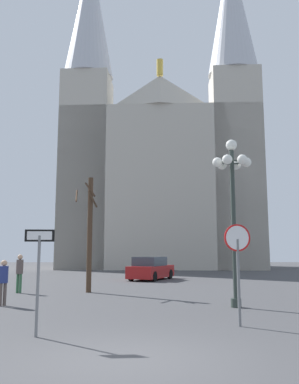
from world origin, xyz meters
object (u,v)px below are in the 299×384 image
(cathedral, at_px, (161,164))
(one_way_arrow_sign, at_px, (38,266))
(bare_tree, at_px, (89,231))
(pedestrian_walking, at_px, (20,269))
(parked_car_near_red, at_px, (151,269))
(pedestrian_standing, at_px, (3,278))
(street_lamp, at_px, (233,187))
(stop_sign, at_px, (238,255))

(cathedral, xyz_separation_m, one_way_arrow_sign, (-4.57, -35.85, -10.22))
(bare_tree, xyz_separation_m, pedestrian_walking, (-3.16, -0.23, -1.78))
(one_way_arrow_sign, xyz_separation_m, parked_car_near_red, (2.99, 17.87, -0.87))
(bare_tree, xyz_separation_m, pedestrian_standing, (-2.43, -4.56, -1.88))
(street_lamp, bearing_deg, one_way_arrow_sign, -140.33)
(cathedral, xyz_separation_m, pedestrian_walking, (-7.84, -26.32, -10.72))
(cathedral, bearing_deg, pedestrian_walking, -106.59)
(stop_sign, height_order, pedestrian_standing, stop_sign)
(pedestrian_standing, bearing_deg, parked_car_near_red, 66.36)
(street_lamp, distance_m, pedestrian_walking, 10.63)
(one_way_arrow_sign, distance_m, parked_car_near_red, 18.14)
(stop_sign, bearing_deg, street_lamp, 78.43)
(one_way_arrow_sign, relative_size, pedestrian_walking, 1.39)
(cathedral, height_order, pedestrian_standing, cathedral)
(stop_sign, bearing_deg, cathedral, 90.63)
(stop_sign, height_order, bare_tree, bare_tree)
(bare_tree, height_order, pedestrian_walking, bare_tree)
(stop_sign, height_order, one_way_arrow_sign, stop_sign)
(pedestrian_standing, bearing_deg, street_lamp, -3.52)
(parked_car_near_red, bearing_deg, bare_tree, -110.99)
(pedestrian_walking, xyz_separation_m, pedestrian_standing, (0.73, -4.33, -0.10))
(stop_sign, distance_m, bare_tree, 10.01)
(cathedral, relative_size, bare_tree, 6.91)
(cathedral, relative_size, one_way_arrow_sign, 15.47)
(stop_sign, bearing_deg, parked_car_near_red, 96.67)
(bare_tree, distance_m, parked_car_near_red, 8.94)
(one_way_arrow_sign, height_order, street_lamp, street_lamp)
(cathedral, height_order, stop_sign, cathedral)
(cathedral, height_order, street_lamp, cathedral)
(cathedral, xyz_separation_m, parked_car_near_red, (-1.57, -17.98, -11.08))
(one_way_arrow_sign, height_order, pedestrian_walking, one_way_arrow_sign)
(cathedral, xyz_separation_m, stop_sign, (0.38, -34.66, -9.96))
(stop_sign, relative_size, pedestrian_walking, 1.50)
(street_lamp, distance_m, bare_tree, 7.80)
(one_way_arrow_sign, xyz_separation_m, bare_tree, (-0.11, 9.76, 1.27))
(pedestrian_walking, distance_m, pedestrian_standing, 4.39)
(bare_tree, bearing_deg, pedestrian_walking, -175.78)
(pedestrian_walking, height_order, pedestrian_standing, pedestrian_walking)
(parked_car_near_red, xyz_separation_m, pedestrian_standing, (-5.54, -12.66, 0.25))
(parked_car_near_red, height_order, pedestrian_standing, pedestrian_standing)
(one_way_arrow_sign, distance_m, bare_tree, 9.84)
(stop_sign, xyz_separation_m, pedestrian_standing, (-7.49, 4.02, -0.87))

